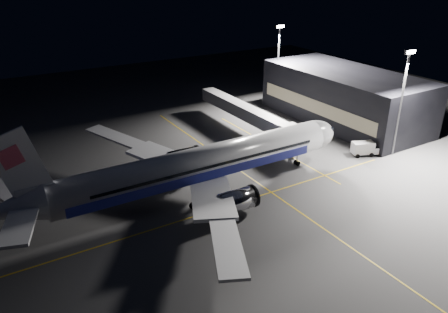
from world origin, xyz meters
TOP-DOWN VIEW (x-y plane):
  - ground at (0.00, 0.00)m, footprint 200.00×200.00m
  - guide_line_main at (10.00, 0.00)m, footprint 0.25×80.00m
  - guide_line_cross at (0.00, -6.00)m, footprint 70.00×0.25m
  - guide_line_side at (22.00, 10.00)m, footprint 0.25×40.00m
  - airliner at (-1.08, 0.00)m, footprint 61.48×54.22m
  - terminal at (45.98, 14.00)m, footprint 18.12×40.00m
  - jet_bridge at (22.00, 18.06)m, footprint 3.60×34.40m
  - floodlight_mast_north at (40.00, 31.99)m, footprint 2.40×0.68m
  - floodlight_mast_south at (40.00, -6.01)m, footprint 2.40×0.67m
  - service_truck at (34.98, -3.37)m, footprint 5.84×3.94m
  - baggage_tug at (-2.82, 13.39)m, footprint 2.83×2.59m
  - safety_cone_a at (-0.84, 11.04)m, footprint 0.45×0.45m
  - safety_cone_b at (-0.21, 5.32)m, footprint 0.37×0.37m
  - safety_cone_c at (1.27, 9.06)m, footprint 0.38×0.38m

SIDE VIEW (x-z plane):
  - ground at x=0.00m, z-range 0.00..0.00m
  - guide_line_main at x=10.00m, z-range 0.00..0.01m
  - guide_line_cross at x=0.00m, z-range 0.00..0.01m
  - guide_line_side at x=22.00m, z-range 0.00..0.01m
  - safety_cone_b at x=-0.21m, z-range 0.00..0.55m
  - safety_cone_c at x=1.27m, z-range 0.00..0.57m
  - safety_cone_a at x=-0.84m, z-range 0.00..0.67m
  - baggage_tug at x=-2.82m, z-range -0.07..1.61m
  - service_truck at x=34.98m, z-range 0.10..2.88m
  - jet_bridge at x=22.00m, z-range 1.43..7.73m
  - airliner at x=-1.08m, z-range -3.16..13.48m
  - terminal at x=45.98m, z-range 0.00..12.00m
  - floodlight_mast_north at x=40.00m, z-range 2.02..22.72m
  - floodlight_mast_south at x=40.00m, z-range 2.02..22.72m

